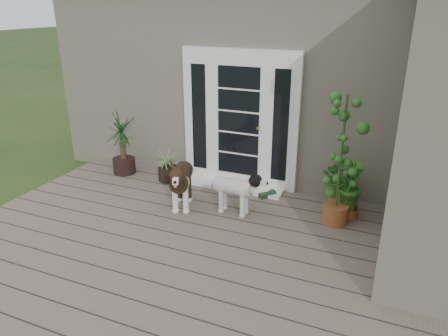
% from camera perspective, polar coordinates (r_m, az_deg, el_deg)
% --- Properties ---
extents(deck, '(6.20, 4.60, 0.12)m').
position_cam_1_polar(deck, '(5.21, -4.91, -11.79)').
color(deck, '#6B5B4C').
rests_on(deck, ground).
extents(house_main, '(7.40, 4.00, 3.10)m').
position_cam_1_polar(house_main, '(8.45, 8.53, 11.97)').
color(house_main, '#665E54').
rests_on(house_main, ground).
extents(door_unit, '(1.90, 0.14, 2.15)m').
position_cam_1_polar(door_unit, '(6.67, 2.08, 6.55)').
color(door_unit, white).
rests_on(door_unit, deck).
extents(door_step, '(1.60, 0.40, 0.05)m').
position_cam_1_polar(door_step, '(6.84, 1.36, -2.38)').
color(door_step, white).
rests_on(door_step, deck).
extents(brindle_dog, '(0.62, 0.90, 0.69)m').
position_cam_1_polar(brindle_dog, '(6.09, -5.68, -2.32)').
color(brindle_dog, '#332212').
rests_on(brindle_dog, deck).
extents(white_dog, '(0.73, 0.33, 0.60)m').
position_cam_1_polar(white_dog, '(5.91, 1.32, -3.47)').
color(white_dog, white).
rests_on(white_dog, deck).
extents(spider_plant, '(0.66, 0.66, 0.60)m').
position_cam_1_polar(spider_plant, '(7.06, -7.53, 0.63)').
color(spider_plant, '#839A5E').
rests_on(spider_plant, deck).
extents(yucca, '(0.94, 0.94, 1.06)m').
position_cam_1_polar(yucca, '(7.44, -13.53, 3.17)').
color(yucca, black).
rests_on(yucca, deck).
extents(herb_a, '(0.64, 0.64, 0.64)m').
position_cam_1_polar(herb_a, '(6.36, 15.02, -2.18)').
color(herb_a, '#1D651C').
rests_on(herb_a, deck).
extents(herb_b, '(0.50, 0.50, 0.61)m').
position_cam_1_polar(herb_b, '(6.02, 16.36, -3.84)').
color(herb_b, '#19571C').
rests_on(herb_b, deck).
extents(herb_c, '(0.49, 0.49, 0.62)m').
position_cam_1_polar(herb_c, '(6.04, 16.40, -3.71)').
color(herb_c, '#214C15').
rests_on(herb_c, deck).
extents(sapling, '(0.58, 0.58, 1.81)m').
position_cam_1_polar(sapling, '(5.62, 15.43, 1.08)').
color(sapling, '#18571D').
rests_on(sapling, deck).
extents(clog_left, '(0.21, 0.29, 0.08)m').
position_cam_1_polar(clog_left, '(6.68, 2.08, -2.85)').
color(clog_left, black).
rests_on(clog_left, deck).
extents(clog_right, '(0.31, 0.31, 0.09)m').
position_cam_1_polar(clog_right, '(6.52, 5.85, -3.55)').
color(clog_right, black).
rests_on(clog_right, deck).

